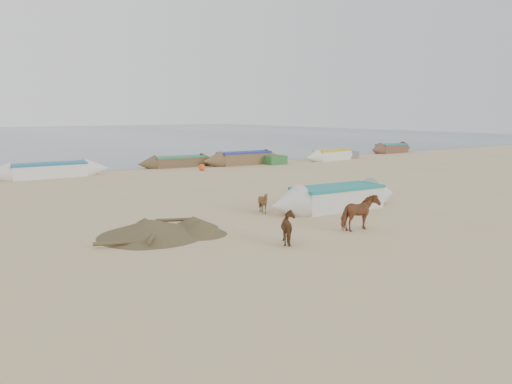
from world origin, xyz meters
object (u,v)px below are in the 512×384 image
Objects in this scene: cow_adult at (360,213)px; near_canoe at (337,198)px; calf_right at (291,228)px; calf_front at (263,203)px.

cow_adult is 3.63m from near_canoe.
near_canoe is at bearing -51.33° from calf_right.
cow_adult is 1.48× the size of calf_right.
calf_right is at bearing 89.25° from cow_adult.
calf_front is 0.13× the size of near_canoe.
calf_front is at bearing -19.14° from calf_right.
near_canoe reaches higher than calf_right.
near_canoe is (1.90, 3.09, -0.11)m from cow_adult.
near_canoe is at bearing 41.52° from calf_front.
cow_adult reaches higher than near_canoe.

